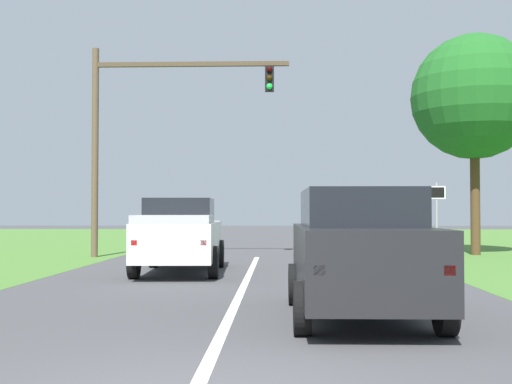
% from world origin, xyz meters
% --- Properties ---
extents(ground_plane, '(120.00, 120.00, 0.00)m').
position_xyz_m(ground_plane, '(0.00, 10.00, 0.00)').
color(ground_plane, '#424244').
extents(red_suv_near, '(2.13, 4.63, 1.98)m').
position_xyz_m(red_suv_near, '(2.00, 4.72, 1.04)').
color(red_suv_near, black).
rests_on(red_suv_near, ground_plane).
extents(pickup_truck_lead, '(2.33, 5.33, 1.98)m').
position_xyz_m(pickup_truck_lead, '(-1.85, 11.93, 1.01)').
color(pickup_truck_lead, silver).
rests_on(pickup_truck_lead, ground_plane).
extents(traffic_light, '(7.11, 0.40, 7.53)m').
position_xyz_m(traffic_light, '(-4.00, 17.91, 4.95)').
color(traffic_light, brown).
rests_on(traffic_light, ground_plane).
extents(keep_moving_sign, '(0.60, 0.09, 2.64)m').
position_xyz_m(keep_moving_sign, '(6.25, 17.47, 1.69)').
color(keep_moving_sign, gray).
rests_on(keep_moving_sign, ground_plane).
extents(oak_tree_right, '(4.75, 4.75, 8.36)m').
position_xyz_m(oak_tree_right, '(8.20, 19.58, 5.97)').
color(oak_tree_right, '#4C351E').
rests_on(oak_tree_right, ground_plane).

